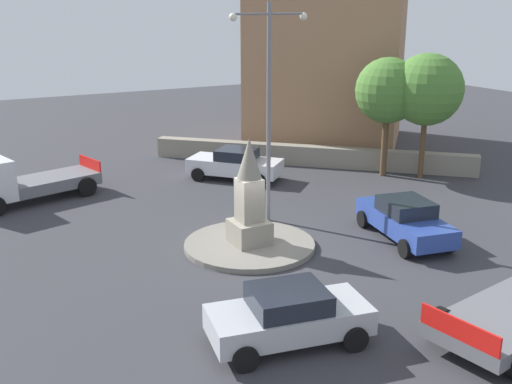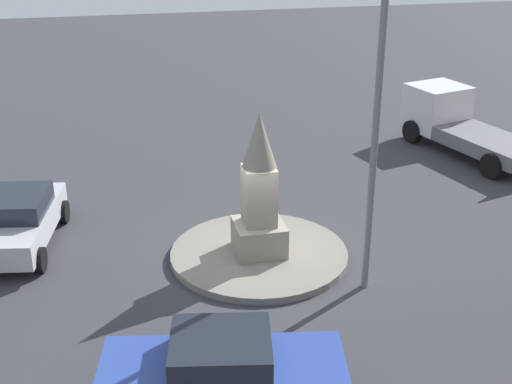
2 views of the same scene
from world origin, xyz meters
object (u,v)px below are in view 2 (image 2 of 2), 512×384
Objects in this scene: car_blue_approaching at (223,372)px; truck_white_passing at (458,123)px; car_silver_waiting at (18,220)px; streetlamp at (379,84)px; monument at (259,195)px.

truck_white_passing reaches higher than car_blue_approaching.
car_blue_approaching is at bearing 137.47° from truck_white_passing.
car_blue_approaching is 8.36m from car_silver_waiting.
streetlamp is 9.93m from car_silver_waiting.
monument is 0.63× the size of truck_white_passing.
streetlamp is (-1.92, -2.12, 3.15)m from monument.
truck_white_passing is (8.35, -6.72, -3.92)m from streetlamp.
streetlamp reaches higher than car_silver_waiting.
car_silver_waiting is (3.94, 8.12, -4.15)m from streetlamp.
streetlamp reaches higher than car_blue_approaching.
car_blue_approaching reaches higher than car_silver_waiting.
monument reaches higher than truck_white_passing.
streetlamp is 11.41m from truck_white_passing.
car_blue_approaching is 1.09× the size of car_silver_waiting.
monument is 6.40m from car_silver_waiting.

